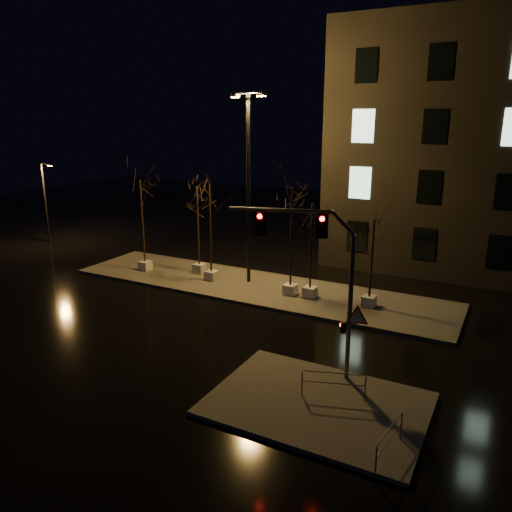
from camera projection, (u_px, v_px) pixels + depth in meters
The scene contains 14 objects.
ground at pixel (193, 326), 22.99m from camera, with size 90.00×90.00×0.00m, color black.
median at pixel (254, 287), 28.07m from camera, with size 22.00×5.00×0.15m, color #4F4C47.
sidewalk_corner at pixel (317, 404), 16.59m from camera, with size 7.00×5.00×0.15m, color #4F4C47.
tree_0 at pixel (141, 201), 29.82m from camera, with size 1.80×1.80×5.71m.
tree_1 at pixel (197, 206), 29.33m from camera, with size 1.80×1.80×5.38m.
tree_2 at pixel (210, 207), 27.88m from camera, with size 1.80×1.80×5.70m.
tree_3 at pixel (292, 212), 25.49m from camera, with size 1.80×1.80×5.88m.
tree_4 at pixel (312, 225), 25.25m from camera, with size 1.80×1.80×5.08m.
tree_5 at pixel (373, 239), 24.04m from camera, with size 1.80×1.80×4.56m.
traffic_signal_mast at pixel (323, 270), 17.23m from camera, with size 4.86×1.43×6.14m.
streetlight_main at pixel (248, 177), 27.19m from camera, with size 2.54×1.15×10.42m.
streetlight_far at pixel (46, 199), 37.74m from camera, with size 1.18×0.21×6.00m.
guard_rail_a at pixel (333, 381), 16.70m from camera, with size 2.04×0.70×0.93m.
guard_rail_b at pixel (390, 437), 13.81m from camera, with size 0.29×1.91×0.91m.
Camera 1 is at (12.61, -17.39, 9.27)m, focal length 35.00 mm.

